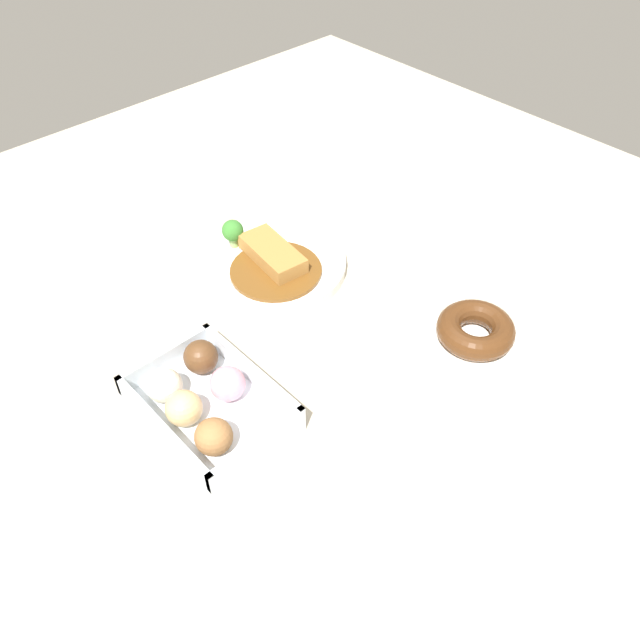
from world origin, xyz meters
TOP-DOWN VIEW (x-y plane):
  - ground_plane at (0.00, 0.00)m, footprint 1.60×1.60m
  - curry_plate at (-0.15, 0.04)m, footprint 0.24×0.24m
  - donut_box at (0.01, -0.20)m, footprint 0.20×0.14m
  - chocolate_ring_donut at (0.17, 0.15)m, footprint 0.14×0.14m

SIDE VIEW (x-z plane):
  - ground_plane at x=0.00m, z-range 0.00..0.00m
  - curry_plate at x=-0.15m, z-range -0.02..0.05m
  - chocolate_ring_donut at x=0.17m, z-range 0.00..0.04m
  - donut_box at x=0.01m, z-range -0.01..0.05m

